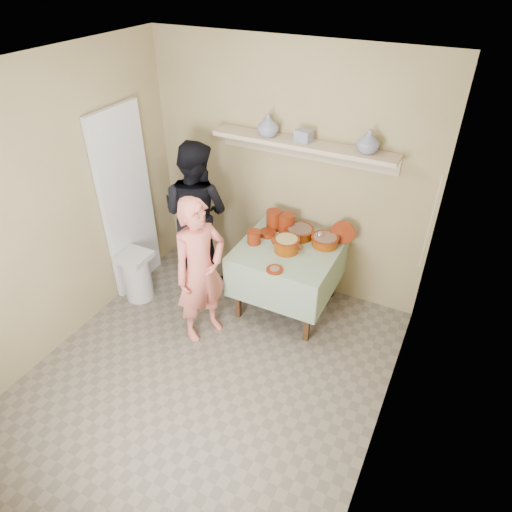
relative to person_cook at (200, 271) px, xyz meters
The scene contains 22 objects.
ground 0.99m from the person_cook, 59.49° to the right, with size 3.50×3.50×0.00m, color #73685A.
tile_panel 1.22m from the person_cook, 160.89° to the left, with size 0.06×0.70×2.00m, color silver.
plate_stack_a 1.02m from the person_cook, 73.13° to the left, with size 0.16×0.16×0.21m, color #651D0B.
plate_stack_b 1.08m from the person_cook, 66.16° to the left, with size 0.17×0.17×0.20m, color #651D0B.
bowl_stack 0.68m from the person_cook, 69.64° to the left, with size 0.14×0.14×0.14m, color #651D0B.
empty_bowl 0.88m from the person_cook, 70.34° to the left, with size 0.17×0.17×0.05m, color #651D0B.
propped_lid 1.46m from the person_cook, 45.27° to the left, with size 0.24×0.24×0.02m, color #651D0B.
vase_right 1.90m from the person_cook, 43.46° to the left, with size 0.20×0.20×0.21m, color navy.
vase_left 1.52m from the person_cook, 80.61° to the left, with size 0.20×0.20×0.21m, color navy.
ceramic_box 1.58m from the person_cook, 63.66° to the left, with size 0.15×0.11×0.11m, color navy.
person_cook is the anchor object (origin of this frame).
person_helper 0.98m from the person_cook, 124.77° to the left, with size 0.80×0.62×1.64m, color black.
room_shell 1.08m from the person_cook, 59.49° to the right, with size 3.04×3.54×2.62m.
serving_table 0.93m from the person_cook, 51.27° to the left, with size 0.97×0.97×0.76m.
cazuela_meat_a 1.12m from the person_cook, 57.79° to the left, with size 0.30×0.30×0.10m.
cazuela_meat_b 1.27m from the person_cook, 46.01° to the left, with size 0.28×0.28×0.10m.
ladle 1.23m from the person_cook, 47.39° to the left, with size 0.08×0.26×0.19m.
cazuela_rice 0.88m from the person_cook, 48.06° to the left, with size 0.33×0.25×0.14m.
front_plate 0.69m from the person_cook, 26.28° to the left, with size 0.16×0.16×0.03m.
wall_shelf 1.53m from the person_cook, 64.19° to the left, with size 1.80×0.25×0.21m.
trash_bin 1.05m from the person_cook, behind, with size 0.32×0.32×0.56m.
electrical_cord 2.08m from the person_cook, 27.13° to the left, with size 0.01×0.05×0.90m.
Camera 1 is at (1.65, -2.23, 3.26)m, focal length 32.00 mm.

